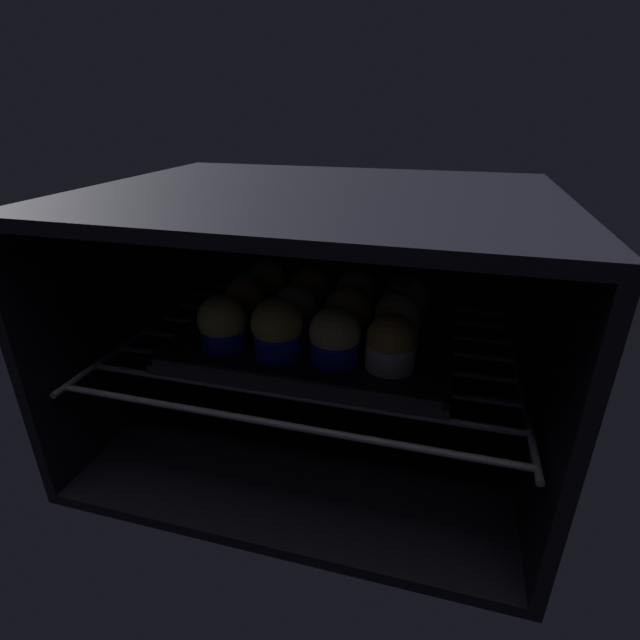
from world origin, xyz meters
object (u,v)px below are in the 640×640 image
muffin_row0_col3 (391,344)px  muffin_row0_col2 (335,337)px  muffin_row0_col0 (223,324)px  muffin_row2_col2 (356,296)px  muffin_row1_col3 (397,320)px  baking_tray (320,336)px  muffin_row2_col0 (268,285)px  muffin_row0_col1 (277,329)px  muffin_row2_col3 (407,301)px  muffin_row1_col2 (348,314)px  muffin_row2_col1 (310,292)px  muffin_row1_col0 (246,302)px  muffin_row1_col1 (296,310)px

muffin_row0_col3 → muffin_row0_col2: bearing=-178.4°
muffin_row0_col0 → muffin_row2_col2: (15.25, 14.36, 0.13)cm
muffin_row0_col2 → muffin_row1_col3: (6.92, 6.99, 0.08)cm
baking_tray → muffin_row2_col0: 13.84cm
muffin_row0_col1 → muffin_row0_col2: (7.50, 0.53, -0.39)cm
muffin_row2_col3 → muffin_row2_col0: bearing=178.9°
muffin_row0_col3 → muffin_row1_col3: bearing=91.2°
muffin_row1_col2 → muffin_row2_col2: same height
baking_tray → muffin_row2_col1: (-3.63, 7.23, 3.70)cm
muffin_row2_col1 → muffin_row2_col3: 15.11cm
muffin_row0_col3 → muffin_row1_col0: (-22.32, 7.14, 0.29)cm
muffin_row0_col2 → muffin_row2_col0: bearing=134.7°
baking_tray → muffin_row2_col3: muffin_row2_col3 is taller
muffin_row0_col0 → muffin_row0_col2: 15.45cm
muffin_row2_col1 → muffin_row1_col1: bearing=-89.4°
muffin_row2_col1 → muffin_row2_col0: bearing=176.6°
baking_tray → muffin_row0_col2: 9.13cm
muffin_row0_col2 → muffin_row2_col1: muffin_row0_col2 is taller
muffin_row0_col1 → muffin_row1_col1: (0.00, 7.73, -0.63)cm
muffin_row2_col1 → muffin_row1_col2: bearing=-41.9°
muffin_row2_col0 → muffin_row2_col2: bearing=-2.1°
muffin_row0_col3 → muffin_row1_col1: 16.16cm
muffin_row0_col3 → baking_tray: bearing=147.2°
muffin_row1_col0 → muffin_row2_col2: bearing=25.1°
muffin_row0_col2 → muffin_row2_col0: (-14.76, 14.93, 0.11)cm
muffin_row0_col1 → muffin_row2_col0: muffin_row0_col1 is taller
muffin_row0_col2 → muffin_row1_col1: 10.40cm
muffin_row1_col2 → baking_tray: bearing=-175.2°
muffin_row2_col2 → baking_tray: bearing=-117.7°
muffin_row0_col1 → muffin_row1_col3: size_ratio=1.04×
muffin_row0_col0 → muffin_row1_col2: bearing=26.0°
muffin_row0_col0 → muffin_row0_col3: bearing=0.4°
muffin_row0_col1 → muffin_row2_col1: muffin_row0_col1 is taller
muffin_row0_col0 → muffin_row1_col3: 23.43cm
muffin_row0_col2 → muffin_row1_col2: muffin_row1_col2 is taller
muffin_row1_col2 → muffin_row2_col1: bearing=138.1°
muffin_row2_col0 → muffin_row1_col3: bearing=-20.1°
muffin_row0_col0 → muffin_row1_col3: size_ratio=0.95×
muffin_row1_col1 → muffin_row1_col3: bearing=-0.9°
muffin_row1_col1 → muffin_row2_col1: bearing=90.6°
muffin_row0_col3 → muffin_row2_col2: bearing=117.1°
muffin_row0_col0 → muffin_row1_col2: size_ratio=0.98×
muffin_row1_col0 → muffin_row2_col2: size_ratio=1.09×
muffin_row1_col3 → muffin_row2_col1: size_ratio=1.07×
muffin_row1_col2 → muffin_row2_col0: same height
muffin_row1_col0 → muffin_row1_col1: bearing=-1.0°
muffin_row0_col0 → muffin_row0_col2: same height
baking_tray → muffin_row1_col2: muffin_row1_col2 is taller
muffin_row1_col2 → muffin_row2_col0: size_ratio=0.99×
muffin_row0_col2 → muffin_row1_col3: size_ratio=0.95×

